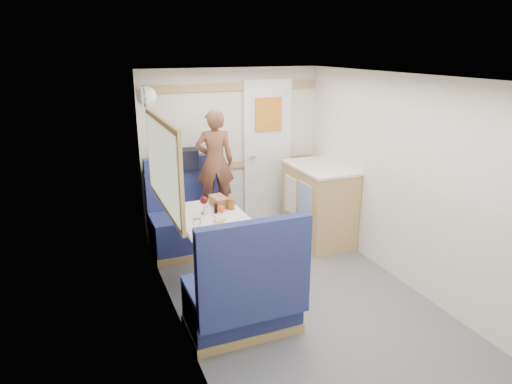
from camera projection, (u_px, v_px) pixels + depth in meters
name	position (u px, v px, depth m)	size (l,w,h in m)	color
floor	(322.00, 324.00, 3.84)	(4.50, 4.50, 0.00)	#515156
ceiling	(335.00, 80.00, 3.23)	(4.50, 4.50, 0.00)	silver
wall_back	(232.00, 153.00, 5.52)	(2.20, 0.02, 2.00)	silver
wall_left	(190.00, 233.00, 3.14)	(0.02, 4.50, 2.00)	silver
wall_right	(439.00, 196.00, 3.93)	(0.02, 4.50, 2.00)	silver
oak_trim_low	(233.00, 165.00, 5.55)	(2.15, 0.02, 0.08)	tan
oak_trim_high	(232.00, 87.00, 5.27)	(2.15, 0.02, 0.08)	tan
side_window	(162.00, 165.00, 3.95)	(0.04, 1.30, 0.72)	#989D85
rear_door	(267.00, 152.00, 5.66)	(0.62, 0.12, 1.86)	white
dinette_table	(212.00, 230.00, 4.32)	(0.62, 0.92, 0.72)	white
bench_far	(190.00, 225.00, 5.16)	(0.90, 0.59, 1.05)	navy
bench_near	(244.00, 300.00, 3.64)	(0.90, 0.59, 1.05)	navy
ledge	(183.00, 170.00, 5.21)	(0.90, 0.14, 0.04)	tan
dome_light	(146.00, 96.00, 4.57)	(0.20, 0.20, 0.20)	white
galley_counter	(318.00, 203.00, 5.36)	(0.57, 0.92, 0.92)	tan
person	(215.00, 162.00, 4.99)	(0.42, 0.27, 1.15)	brown
duffel_bag	(178.00, 159.00, 5.15)	(0.46, 0.22, 0.22)	black
tray	(234.00, 219.00, 4.15)	(0.27, 0.35, 0.02)	white
orange_fruit	(221.00, 209.00, 4.28)	(0.07, 0.07, 0.07)	#DB5809
cheese_block	(219.00, 221.00, 4.04)	(0.09, 0.06, 0.03)	#F4E08D
wine_glass	(204.00, 201.00, 4.28)	(0.08, 0.08, 0.17)	white
tumbler_left	(197.00, 225.00, 3.89)	(0.07, 0.07, 0.11)	white
beer_glass	(231.00, 204.00, 4.41)	(0.07, 0.07, 0.11)	#905315
pepper_grinder	(216.00, 208.00, 4.31)	(0.04, 0.04, 0.10)	black
salt_grinder	(205.00, 210.00, 4.26)	(0.04, 0.04, 0.09)	silver
bread_loaf	(219.00, 201.00, 4.50)	(0.13, 0.23, 0.10)	brown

